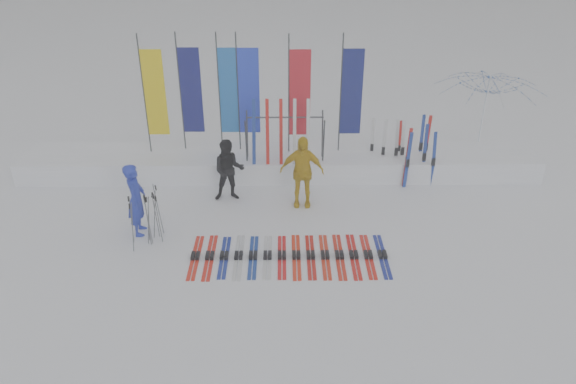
{
  "coord_description": "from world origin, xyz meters",
  "views": [
    {
      "loc": [
        0.08,
        -9.39,
        6.93
      ],
      "look_at": [
        0.2,
        1.6,
        1.0
      ],
      "focal_mm": 35.0,
      "sensor_mm": 36.0,
      "label": 1
    }
  ],
  "objects_px": {
    "ski_row": "(290,256)",
    "ski_rack": "(285,132)",
    "person_yellow": "(302,172)",
    "person_black": "(229,170)",
    "person_blue": "(136,199)",
    "tent_canopy": "(484,118)"
  },
  "relations": [
    {
      "from": "person_yellow",
      "to": "ski_row",
      "type": "height_order",
      "value": "person_yellow"
    },
    {
      "from": "person_yellow",
      "to": "ski_row",
      "type": "bearing_deg",
      "value": -95.5
    },
    {
      "from": "ski_rack",
      "to": "person_black",
      "type": "bearing_deg",
      "value": -142.3
    },
    {
      "from": "person_yellow",
      "to": "ski_row",
      "type": "distance_m",
      "value": 2.47
    },
    {
      "from": "tent_canopy",
      "to": "person_blue",
      "type": "bearing_deg",
      "value": -157.4
    },
    {
      "from": "person_blue",
      "to": "person_yellow",
      "type": "bearing_deg",
      "value": -76.2
    },
    {
      "from": "person_blue",
      "to": "person_black",
      "type": "xyz_separation_m",
      "value": [
        1.93,
        1.57,
        -0.06
      ]
    },
    {
      "from": "ski_row",
      "to": "ski_rack",
      "type": "relative_size",
      "value": 2.05
    },
    {
      "from": "person_blue",
      "to": "tent_canopy",
      "type": "bearing_deg",
      "value": -72.17
    },
    {
      "from": "ski_row",
      "to": "person_black",
      "type": "bearing_deg",
      "value": 119.51
    },
    {
      "from": "person_yellow",
      "to": "ski_row",
      "type": "relative_size",
      "value": 0.44
    },
    {
      "from": "tent_canopy",
      "to": "ski_rack",
      "type": "height_order",
      "value": "tent_canopy"
    },
    {
      "from": "ski_rack",
      "to": "ski_row",
      "type": "bearing_deg",
      "value": -88.83
    },
    {
      "from": "person_yellow",
      "to": "ski_row",
      "type": "xyz_separation_m",
      "value": [
        -0.33,
        -2.28,
        -0.88
      ]
    },
    {
      "from": "person_blue",
      "to": "tent_canopy",
      "type": "height_order",
      "value": "tent_canopy"
    },
    {
      "from": "tent_canopy",
      "to": "ski_rack",
      "type": "distance_m",
      "value": 5.65
    },
    {
      "from": "person_black",
      "to": "ski_rack",
      "type": "relative_size",
      "value": 0.78
    },
    {
      "from": "person_black",
      "to": "ski_row",
      "type": "bearing_deg",
      "value": -65.76
    },
    {
      "from": "ski_rack",
      "to": "tent_canopy",
      "type": "bearing_deg",
      "value": 10.66
    },
    {
      "from": "ski_rack",
      "to": "person_blue",
      "type": "bearing_deg",
      "value": -141.48
    },
    {
      "from": "person_yellow",
      "to": "tent_canopy",
      "type": "xyz_separation_m",
      "value": [
        5.15,
        2.44,
        0.42
      ]
    },
    {
      "from": "ski_row",
      "to": "ski_rack",
      "type": "height_order",
      "value": "ski_rack"
    }
  ]
}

